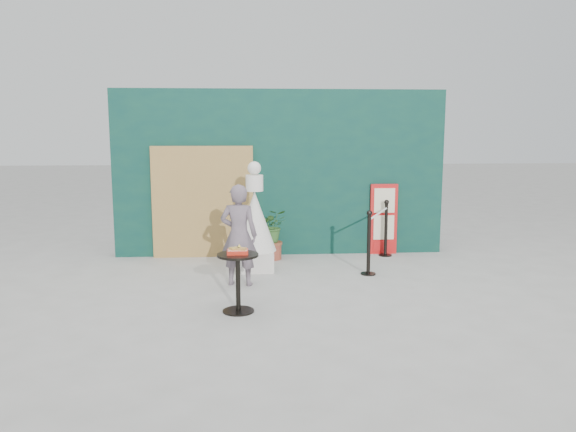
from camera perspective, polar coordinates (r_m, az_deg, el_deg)
The scene contains 10 objects.
ground at distance 7.49m, azimuth 0.69°, elevation -9.00°, with size 60.00×60.00×0.00m, color #ADAAA5.
back_wall at distance 10.30m, azimuth -0.80°, elevation 4.40°, with size 6.00×0.30×3.00m, color #0B322F.
bamboo_fence at distance 10.15m, azimuth -8.64°, elevation 1.41°, with size 1.80×0.08×2.00m, color tan.
woman at distance 8.27m, azimuth -5.01°, elevation -1.94°, with size 0.55×0.36×1.50m, color slate.
menu_board at distance 10.49m, azimuth 9.69°, elevation -0.31°, with size 0.50×0.07×1.30m.
statue at distance 9.15m, azimuth -3.39°, elevation -1.05°, with size 0.70×0.70×1.78m.
cafe_table at distance 7.10m, azimuth -5.11°, elevation -5.84°, with size 0.52×0.52×0.75m.
food_basket at distance 7.04m, azimuth -5.12°, elevation -3.55°, with size 0.26×0.19×0.11m.
planter at distance 9.93m, azimuth -1.61°, elevation -1.46°, with size 0.53×0.46×0.90m.
stanchion_barrier at distance 9.66m, azimuth 9.12°, elevation -2.02°, with size 0.84×1.54×1.03m.
Camera 1 is at (-0.61, -7.10, 2.29)m, focal length 35.00 mm.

